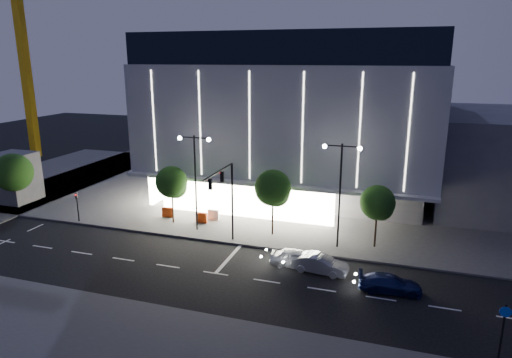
{
  "coord_description": "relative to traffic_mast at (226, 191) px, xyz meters",
  "views": [
    {
      "loc": [
        14.47,
        -30.22,
        15.66
      ],
      "look_at": [
        2.2,
        7.73,
        5.0
      ],
      "focal_mm": 32.0,
      "sensor_mm": 36.0,
      "label": 1
    }
  ],
  "objects": [
    {
      "name": "car_lead",
      "position": [
        6.47,
        -1.8,
        -4.34
      ],
      "size": [
        4.1,
        1.8,
        1.37
      ],
      "primitive_type": "imported",
      "rotation": [
        0.0,
        0.0,
        1.62
      ],
      "color": "silver",
      "rests_on": "ground"
    },
    {
      "name": "tree_right",
      "position": [
        12.03,
        3.68,
        -1.14
      ],
      "size": [
        2.91,
        2.91,
        5.51
      ],
      "color": "black",
      "rests_on": "ground"
    },
    {
      "name": "cycle_sign_pole",
      "position": [
        19.0,
        -10.85,
        -2.74
      ],
      "size": [
        0.56,
        0.13,
        4.0
      ],
      "color": "black",
      "rests_on": "ground"
    },
    {
      "name": "traffic_mast",
      "position": [
        0.0,
        0.0,
        0.0
      ],
      "size": [
        0.33,
        5.89,
        7.07
      ],
      "color": "black",
      "rests_on": "ground"
    },
    {
      "name": "street_lamp_west",
      "position": [
        -4.0,
        2.66,
        0.93
      ],
      "size": [
        3.16,
        0.36,
        9.0
      ],
      "color": "black",
      "rests_on": "ground"
    },
    {
      "name": "tree_mid",
      "position": [
        3.03,
        3.68,
        -0.69
      ],
      "size": [
        3.25,
        3.25,
        6.15
      ],
      "color": "black",
      "rests_on": "ground"
    },
    {
      "name": "annex_building",
      "position": [
        25.0,
        20.66,
        -0.03
      ],
      "size": [
        16.0,
        20.0,
        10.0
      ],
      "primitive_type": "cube",
      "color": "#4C4C51",
      "rests_on": "ground"
    },
    {
      "name": "barrier_d",
      "position": [
        -3.62,
        5.59,
        -4.38
      ],
      "size": [
        1.11,
        0.27,
        1.0
      ],
      "primitive_type": "cube",
      "rotation": [
        0.0,
        0.0,
        0.02
      ],
      "color": "silver",
      "rests_on": "sidewalk_museum"
    },
    {
      "name": "museum",
      "position": [
        1.98,
        18.97,
        4.25
      ],
      "size": [
        30.0,
        25.8,
        18.0
      ],
      "color": "#4C4C51",
      "rests_on": "ground"
    },
    {
      "name": "ground",
      "position": [
        -1.0,
        -3.34,
        -5.03
      ],
      "size": [
        160.0,
        160.0,
        0.0
      ],
      "primitive_type": "plane",
      "color": "black",
      "rests_on": "ground"
    },
    {
      "name": "tower_crane",
      "position": [
        -41.92,
        24.66,
        15.48
      ],
      "size": [
        32.0,
        2.0,
        28.5
      ],
      "color": "gold",
      "rests_on": "ground"
    },
    {
      "name": "barrier_c",
      "position": [
        -4.36,
        4.41,
        -4.38
      ],
      "size": [
        1.11,
        0.32,
        1.0
      ],
      "primitive_type": "cube",
      "rotation": [
        0.0,
        0.0,
        0.06
      ],
      "color": "red",
      "rests_on": "sidewalk_museum"
    },
    {
      "name": "sidewalk_museum",
      "position": [
        4.0,
        20.66,
        -4.95
      ],
      "size": [
        70.0,
        40.0,
        0.15
      ],
      "primitive_type": "cube",
      "color": "#474747",
      "rests_on": "ground"
    },
    {
      "name": "street_lamp_east",
      "position": [
        9.0,
        2.66,
        0.93
      ],
      "size": [
        3.16,
        0.36,
        9.0
      ],
      "color": "black",
      "rests_on": "ground"
    },
    {
      "name": "barrier_a",
      "position": [
        -8.27,
        4.86,
        -4.38
      ],
      "size": [
        1.11,
        0.32,
        1.0
      ],
      "primitive_type": "cube",
      "rotation": [
        0.0,
        0.0,
        0.07
      ],
      "color": "red",
      "rests_on": "sidewalk_museum"
    },
    {
      "name": "ped_signal_far",
      "position": [
        -16.0,
        1.16,
        -3.14
      ],
      "size": [
        0.22,
        0.24,
        3.0
      ],
      "color": "black",
      "rests_on": "ground"
    },
    {
      "name": "sidewalk_west",
      "position": [
        -31.0,
        6.66,
        -4.95
      ],
      "size": [
        16.0,
        50.0,
        0.15
      ],
      "primitive_type": "cube",
      "color": "#474747",
      "rests_on": "ground"
    },
    {
      "name": "tree_left",
      "position": [
        -6.97,
        3.68,
        -0.99
      ],
      "size": [
        3.02,
        3.02,
        5.72
      ],
      "color": "black",
      "rests_on": "ground"
    },
    {
      "name": "car_third",
      "position": [
        13.5,
        -3.68,
        -4.41
      ],
      "size": [
        4.4,
        2.08,
        1.24
      ],
      "primitive_type": "imported",
      "rotation": [
        0.0,
        0.0,
        1.65
      ],
      "color": "navy",
      "rests_on": "ground"
    },
    {
      "name": "car_second",
      "position": [
        8.38,
        -2.26,
        -4.33
      ],
      "size": [
        4.34,
        1.88,
        1.39
      ],
      "primitive_type": "imported",
      "rotation": [
        0.0,
        0.0,
        1.47
      ],
      "color": "#BABDC3",
      "rests_on": "ground"
    }
  ]
}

